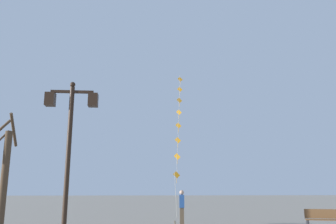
% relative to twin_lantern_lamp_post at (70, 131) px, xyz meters
% --- Properties ---
extents(ground_plane, '(160.00, 160.00, 0.00)m').
position_rel_twin_lantern_lamp_post_xyz_m(ground_plane, '(3.30, 11.62, -3.43)').
color(ground_plane, gray).
extents(twin_lantern_lamp_post, '(1.55, 0.28, 4.95)m').
position_rel_twin_lantern_lamp_post_xyz_m(twin_lantern_lamp_post, '(0.00, 0.00, 0.00)').
color(twin_lantern_lamp_post, black).
rests_on(twin_lantern_lamp_post, ground_plane).
extents(kite_train, '(1.55, 8.81, 10.87)m').
position_rel_twin_lantern_lamp_post_xyz_m(kite_train, '(4.59, 12.89, 2.44)').
color(kite_train, brown).
rests_on(kite_train, ground_plane).
extents(kite_flyer, '(0.27, 0.62, 1.71)m').
position_rel_twin_lantern_lamp_post_xyz_m(kite_flyer, '(4.12, 7.03, -2.53)').
color(kite_flyer, brown).
rests_on(kite_flyer, ground_plane).
extents(bare_tree, '(1.09, 1.34, 4.69)m').
position_rel_twin_lantern_lamp_post_xyz_m(bare_tree, '(-3.02, 3.34, -1.21)').
color(bare_tree, '#4C3826').
rests_on(bare_tree, ground_plane).
extents(park_bench, '(1.66, 0.90, 0.89)m').
position_rel_twin_lantern_lamp_post_xyz_m(park_bench, '(10.19, 4.97, -2.98)').
color(park_bench, brown).
rests_on(park_bench, ground_plane).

